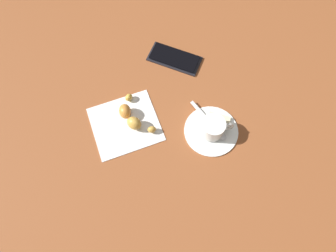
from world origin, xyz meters
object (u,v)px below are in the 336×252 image
Objects in this scene: saucer at (211,131)px; sugar_packet at (219,118)px; teaspoon at (214,127)px; croissant at (131,117)px; espresso_cup at (214,128)px; cell_phone at (174,58)px; napkin at (125,124)px.

saucer is 0.04m from sugar_packet.
croissant is (0.22, -0.04, 0.01)m from teaspoon.
sugar_packet reaches higher than saucer.
cell_phone is at bearing -72.63° from espresso_cup.
cell_phone is (-0.14, -0.19, -0.02)m from croissant.
croissant is (0.21, -0.05, 0.02)m from saucer.
saucer is 1.72× the size of espresso_cup.
napkin is 1.39× the size of croissant.
saucer reaches higher than napkin.
croissant is (0.21, -0.06, -0.01)m from espresso_cup.
saucer is 2.45× the size of sugar_packet.
teaspoon is at bearing 71.62° from sugar_packet.
espresso_cup is (-0.00, 0.00, 0.03)m from saucer.
sugar_packet is 0.34× the size of napkin.
croissant is (-0.02, -0.01, 0.02)m from napkin.
espresso_cup is 0.66× the size of teaspoon.
saucer is 1.14× the size of croissant.
sugar_packet reaches higher than cell_phone.
teaspoon is at bearing 168.71° from croissant.
croissant is at bearing -13.86° from saucer.
espresso_cup is 0.26m from cell_phone.
saucer is at bearing 52.25° from teaspoon.
espresso_cup is 0.03m from teaspoon.
sugar_packet is at bearing 175.10° from croissant.
saucer is 0.03m from espresso_cup.
sugar_packet is 0.24m from croissant.
cell_phone is (0.08, -0.24, -0.03)m from espresso_cup.
saucer is at bearing 72.37° from sugar_packet.
napkin is at bearing -11.11° from espresso_cup.
croissant is at bearing -11.29° from teaspoon.
saucer is at bearing 107.26° from cell_phone.
espresso_cup is at bearing 165.35° from croissant.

